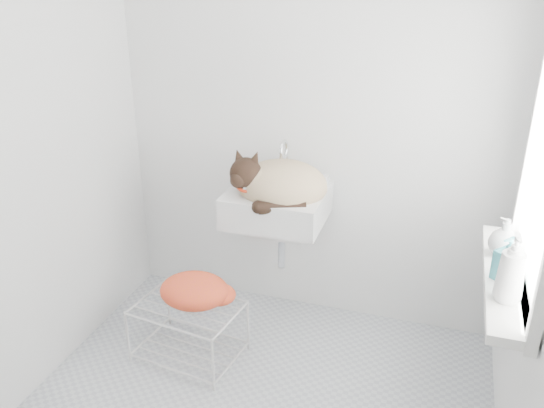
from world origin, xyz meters
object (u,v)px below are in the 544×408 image
(cat, at_px, (278,185))
(bottle_c, at_px, (502,255))
(bottle_b, at_px, (504,279))
(wire_rack, at_px, (189,332))
(bottle_a, at_px, (506,300))
(sink, at_px, (277,191))

(cat, xyz_separation_m, bottle_c, (1.10, -0.36, -0.04))
(bottle_b, distance_m, bottle_c, 0.21)
(cat, height_order, bottle_c, cat)
(wire_rack, relative_size, bottle_b, 2.87)
(wire_rack, relative_size, bottle_a, 2.32)
(sink, relative_size, cat, 1.00)
(bottle_b, height_order, bottle_c, bottle_b)
(bottle_b, bearing_deg, cat, 152.76)
(cat, bearing_deg, bottle_c, -24.34)
(sink, relative_size, bottle_b, 2.83)
(cat, height_order, bottle_a, cat)
(sink, relative_size, wire_rack, 0.99)
(wire_rack, bearing_deg, bottle_a, -11.87)
(wire_rack, xyz_separation_m, bottle_c, (1.47, 0.05, 0.70))
(cat, distance_m, bottle_b, 1.24)
(bottle_b, bearing_deg, wire_rack, 173.80)
(sink, distance_m, bottle_b, 1.26)
(bottle_a, height_order, bottle_c, bottle_a)
(bottle_a, bearing_deg, bottle_b, 90.00)
(sink, distance_m, cat, 0.05)
(wire_rack, bearing_deg, sink, 49.83)
(wire_rack, distance_m, bottle_c, 1.63)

